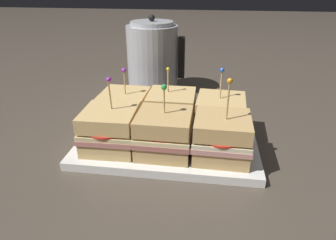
% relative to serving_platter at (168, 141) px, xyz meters
% --- Properties ---
extents(ground_plane, '(6.00, 6.00, 0.00)m').
position_rel_serving_platter_xyz_m(ground_plane, '(0.00, 0.00, -0.01)').
color(ground_plane, '#4C4238').
extents(serving_platter, '(0.39, 0.26, 0.02)m').
position_rel_serving_platter_xyz_m(serving_platter, '(0.00, 0.00, 0.00)').
color(serving_platter, white).
rests_on(serving_platter, ground_plane).
extents(sandwich_front_left, '(0.12, 0.12, 0.15)m').
position_rel_serving_platter_xyz_m(sandwich_front_left, '(-0.11, -0.06, 0.05)').
color(sandwich_front_left, tan).
rests_on(sandwich_front_left, serving_platter).
extents(sandwich_front_center, '(0.11, 0.11, 0.15)m').
position_rel_serving_platter_xyz_m(sandwich_front_center, '(0.00, -0.06, 0.05)').
color(sandwich_front_center, tan).
rests_on(sandwich_front_center, serving_platter).
extents(sandwich_front_right, '(0.12, 0.12, 0.17)m').
position_rel_serving_platter_xyz_m(sandwich_front_right, '(0.12, -0.06, 0.05)').
color(sandwich_front_right, tan).
rests_on(sandwich_front_right, serving_platter).
extents(sandwich_back_left, '(0.12, 0.12, 0.14)m').
position_rel_serving_platter_xyz_m(sandwich_back_left, '(-0.11, 0.06, 0.05)').
color(sandwich_back_left, tan).
rests_on(sandwich_back_left, serving_platter).
extents(sandwich_back_center, '(0.11, 0.12, 0.14)m').
position_rel_serving_platter_xyz_m(sandwich_back_center, '(-0.00, 0.06, 0.05)').
color(sandwich_back_center, tan).
rests_on(sandwich_back_center, serving_platter).
extents(sandwich_back_right, '(0.12, 0.12, 0.15)m').
position_rel_serving_platter_xyz_m(sandwich_back_right, '(0.11, 0.06, 0.05)').
color(sandwich_back_right, tan).
rests_on(sandwich_back_right, serving_platter).
extents(kettle_steel, '(0.18, 0.16, 0.24)m').
position_rel_serving_platter_xyz_m(kettle_steel, '(-0.10, 0.34, 0.10)').
color(kettle_steel, '#B7BABF').
rests_on(kettle_steel, ground_plane).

